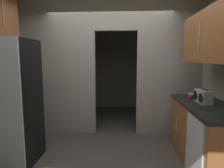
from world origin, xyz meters
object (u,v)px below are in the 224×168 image
object	(u,v)px
refrigerator	(8,102)
boombox	(203,97)
dishwasher	(194,151)
book_stack	(193,96)

from	to	relation	value
refrigerator	boombox	xyz separation A→B (m)	(2.92, 0.19, 0.09)
refrigerator	dishwasher	xyz separation A→B (m)	(2.62, -0.39, -0.50)
dishwasher	boombox	size ratio (longest dim) A/B	2.44
refrigerator	dishwasher	bearing A→B (deg)	-8.43
boombox	book_stack	world-z (taller)	boombox
refrigerator	boombox	world-z (taller)	refrigerator
refrigerator	boombox	bearing A→B (deg)	3.65
refrigerator	boombox	distance (m)	2.92
dishwasher	boombox	xyz separation A→B (m)	(0.30, 0.57, 0.59)
dishwasher	book_stack	world-z (taller)	book_stack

